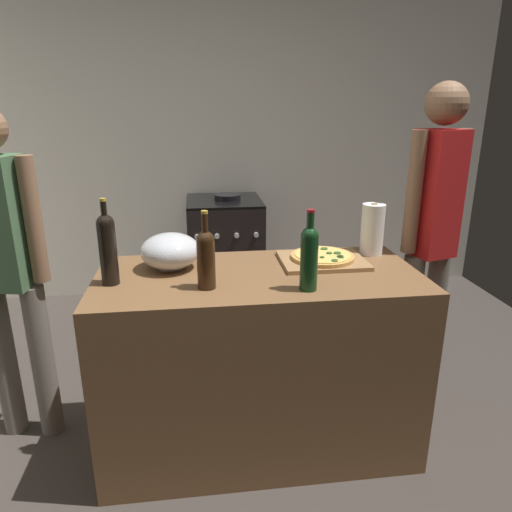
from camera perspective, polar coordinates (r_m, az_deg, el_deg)
The scene contains 13 objects.
ground_plane at distance 3.16m, azimuth -2.45°, elevation -12.95°, with size 4.72×3.23×0.02m, color #3F3833.
kitchen_wall_rear at distance 4.08m, azimuth -4.45°, elevation 13.57°, with size 4.72×0.10×2.60m, color silver.
counter at distance 2.29m, azimuth 0.33°, elevation -12.65°, with size 1.46×0.68×0.89m, color brown.
cutting_board at distance 2.26m, azimuth 8.12°, elevation -0.54°, with size 0.40×0.32×0.02m, color #9E7247.
pizza at distance 2.26m, azimuth 8.16°, elevation -0.04°, with size 0.30×0.30×0.03m.
mixing_bowl at distance 2.17m, azimuth -10.45°, elevation 0.59°, with size 0.27×0.27×0.17m.
paper_towel_roll at distance 2.41m, azimuth 14.05°, elevation 3.18°, with size 0.11×0.11×0.26m.
wine_bottle_green at distance 1.90m, azimuth -6.15°, elevation -0.08°, with size 0.08×0.08×0.33m.
wine_bottle_dark at distance 2.02m, azimuth -17.72°, elevation 1.11°, with size 0.07×0.07×0.37m.
wine_bottle_amber at distance 1.88m, azimuth 6.53°, elevation 0.12°, with size 0.07×0.07×0.34m.
stove at distance 3.85m, azimuth -3.85°, elevation 0.40°, with size 0.59×0.64×0.94m.
person_in_stripes at distance 2.44m, azimuth -28.26°, elevation -0.44°, with size 0.39×0.24×1.62m.
person_in_red at distance 2.60m, azimuth 20.68°, elevation 3.05°, with size 0.35×0.25×1.72m.
Camera 1 is at (-0.22, -1.38, 1.62)m, focal length 32.68 mm.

